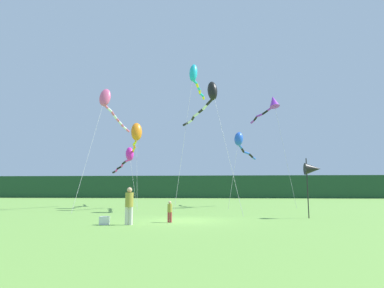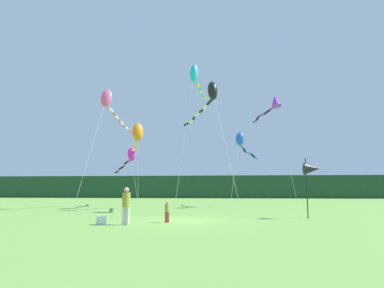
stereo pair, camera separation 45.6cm
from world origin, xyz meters
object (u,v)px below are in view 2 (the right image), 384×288
object	(u,v)px
banner_flag_pole	(312,169)
kite_black	(210,96)
person_child	(167,210)
kite_rainbow	(109,102)
kite_blue	(242,141)
person_adult	(126,204)
kite_cyan	(195,76)
kite_magenta	(130,156)
kite_purple	(274,103)
cooler_box	(102,220)
kite_orange	(138,133)

from	to	relation	value
banner_flag_pole	kite_black	world-z (taller)	kite_black
person_child	kite_rainbow	world-z (taller)	kite_rainbow
banner_flag_pole	kite_blue	size ratio (longest dim) A/B	0.49
person_adult	kite_cyan	world-z (taller)	kite_cyan
banner_flag_pole	kite_magenta	world-z (taller)	kite_magenta
kite_black	kite_rainbow	size ratio (longest dim) A/B	0.96
kite_purple	kite_blue	distance (m)	5.75
kite_rainbow	kite_blue	bearing A→B (deg)	14.22
person_adult	person_child	distance (m)	2.21
kite_magenta	cooler_box	bearing A→B (deg)	-77.86
banner_flag_pole	kite_black	bearing A→B (deg)	139.20
person_adult	cooler_box	distance (m)	1.40
cooler_box	kite_cyan	bearing A→B (deg)	73.41
person_child	kite_rainbow	size ratio (longest dim) A/B	0.10
kite_cyan	kite_black	xyz separation A→B (m)	(1.34, -2.14, -2.43)
kite_purple	person_child	bearing A→B (deg)	-117.23
person_child	kite_blue	xyz separation A→B (m)	(4.65, 13.67, 5.51)
person_adult	kite_orange	world-z (taller)	kite_orange
person_adult	kite_orange	xyz separation A→B (m)	(-3.16, 13.48, 5.78)
person_child	kite_black	world-z (taller)	kite_black
kite_blue	kite_rainbow	xyz separation A→B (m)	(-11.88, -3.01, 3.28)
person_adult	banner_flag_pole	xyz separation A→B (m)	(9.79, 4.19, 1.84)
kite_orange	kite_purple	bearing A→B (deg)	15.00
cooler_box	kite_magenta	world-z (taller)	kite_magenta
cooler_box	kite_purple	distance (m)	22.61
kite_purple	kite_black	bearing A→B (deg)	-129.54
kite_cyan	kite_purple	world-z (taller)	kite_cyan
kite_blue	person_child	bearing A→B (deg)	-108.80
kite_rainbow	kite_cyan	bearing A→B (deg)	-2.31
kite_cyan	kite_rainbow	bearing A→B (deg)	177.69
banner_flag_pole	kite_orange	bearing A→B (deg)	144.34
kite_purple	kite_rainbow	distance (m)	16.12
person_adult	kite_black	distance (m)	12.95
kite_purple	kite_orange	distance (m)	13.89
kite_purple	kite_magenta	world-z (taller)	kite_purple
kite_purple	kite_blue	size ratio (longest dim) A/B	1.58
kite_blue	kite_black	bearing A→B (deg)	-116.75
cooler_box	kite_orange	bearing A→B (deg)	98.40
banner_flag_pole	kite_blue	world-z (taller)	kite_blue
person_child	kite_cyan	distance (m)	14.99
kite_orange	kite_magenta	world-z (taller)	kite_orange
kite_black	kite_blue	bearing A→B (deg)	63.25
kite_purple	kite_rainbow	world-z (taller)	kite_purple
kite_orange	kite_magenta	size ratio (longest dim) A/B	1.30
cooler_box	kite_cyan	distance (m)	16.56
kite_rainbow	person_child	bearing A→B (deg)	-55.87
kite_magenta	kite_rainbow	bearing A→B (deg)	-97.93
person_adult	kite_magenta	size ratio (longest dim) A/B	0.29
kite_purple	kite_blue	xyz separation A→B (m)	(-3.42, -2.01, -4.16)
kite_black	kite_purple	bearing A→B (deg)	50.46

